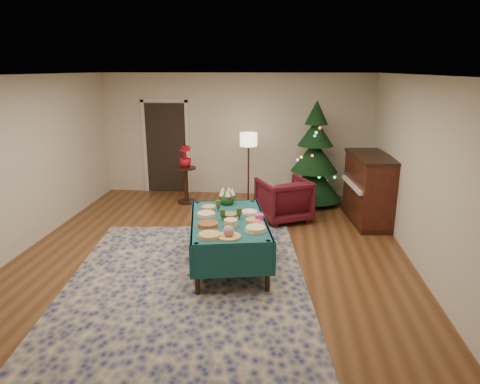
# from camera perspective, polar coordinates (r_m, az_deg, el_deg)

# --- Properties ---
(room_shell) EXTENTS (7.00, 7.00, 7.00)m
(room_shell) POSITION_cam_1_polar(r_m,az_deg,el_deg) (6.23, -3.95, 2.80)
(room_shell) COLOR #593319
(room_shell) RESTS_ON ground
(doorway) EXTENTS (1.08, 0.04, 2.16)m
(doorway) POSITION_cam_1_polar(r_m,az_deg,el_deg) (9.96, -9.83, 6.15)
(doorway) COLOR black
(doorway) RESTS_ON ground
(rug) EXTENTS (3.64, 4.52, 0.02)m
(rug) POSITION_cam_1_polar(r_m,az_deg,el_deg) (5.93, -7.13, -11.89)
(rug) COLOR navy
(rug) RESTS_ON ground
(buffet_table) EXTENTS (1.39, 2.00, 0.72)m
(buffet_table) POSITION_cam_1_polar(r_m,az_deg,el_deg) (6.16, -1.55, -4.90)
(buffet_table) COLOR black
(buffet_table) RESTS_ON ground
(platter_0) EXTENTS (0.33, 0.33, 0.04)m
(platter_0) POSITION_cam_1_polar(r_m,az_deg,el_deg) (5.50, -4.05, -5.79)
(platter_0) COLOR silver
(platter_0) RESTS_ON buffet_table
(platter_1) EXTENTS (0.32, 0.32, 0.15)m
(platter_1) POSITION_cam_1_polar(r_m,az_deg,el_deg) (5.46, -1.52, -5.45)
(platter_1) COLOR silver
(platter_1) RESTS_ON buffet_table
(platter_2) EXTENTS (0.31, 0.31, 0.06)m
(platter_2) POSITION_cam_1_polar(r_m,az_deg,el_deg) (5.67, 2.09, -4.96)
(platter_2) COLOR silver
(platter_2) RESTS_ON buffet_table
(platter_3) EXTENTS (0.33, 0.33, 0.05)m
(platter_3) POSITION_cam_1_polar(r_m,az_deg,el_deg) (5.86, -4.29, -4.35)
(platter_3) COLOR silver
(platter_3) RESTS_ON buffet_table
(platter_4) EXTENTS (0.22, 0.22, 0.10)m
(platter_4) POSITION_cam_1_polar(r_m,az_deg,el_deg) (5.83, -1.22, -4.16)
(platter_4) COLOR silver
(platter_4) RESTS_ON buffet_table
(platter_5) EXTENTS (0.26, 0.26, 0.04)m
(platter_5) POSITION_cam_1_polar(r_m,az_deg,el_deg) (6.02, 1.81, -3.78)
(platter_5) COLOR silver
(platter_5) RESTS_ON buffet_table
(platter_6) EXTENTS (0.30, 0.30, 0.05)m
(platter_6) POSITION_cam_1_polar(r_m,az_deg,el_deg) (6.26, -4.51, -3.00)
(platter_6) COLOR silver
(platter_6) RESTS_ON buffet_table
(platter_7) EXTENTS (0.25, 0.25, 0.07)m
(platter_7) POSITION_cam_1_polar(r_m,az_deg,el_deg) (6.15, -1.36, -3.21)
(platter_7) COLOR silver
(platter_7) RESTS_ON buffet_table
(platter_8) EXTENTS (0.27, 0.27, 0.04)m
(platter_8) POSITION_cam_1_polar(r_m,az_deg,el_deg) (6.34, 1.28, -2.73)
(platter_8) COLOR silver
(platter_8) RESTS_ON buffet_table
(platter_9) EXTENTS (0.25, 0.25, 0.04)m
(platter_9) POSITION_cam_1_polar(r_m,az_deg,el_deg) (6.58, -4.20, -2.06)
(platter_9) COLOR silver
(platter_9) RESTS_ON buffet_table
(goblet_0) EXTENTS (0.08, 0.08, 0.17)m
(goblet_0) POSITION_cam_1_polar(r_m,az_deg,el_deg) (6.44, -2.92, -1.80)
(goblet_0) COLOR #2D471E
(goblet_0) RESTS_ON buffet_table
(goblet_1) EXTENTS (0.08, 0.08, 0.17)m
(goblet_1) POSITION_cam_1_polar(r_m,az_deg,el_deg) (6.08, -0.10, -2.86)
(goblet_1) COLOR #2D471E
(goblet_1) RESTS_ON buffet_table
(goblet_2) EXTENTS (0.08, 0.08, 0.17)m
(goblet_2) POSITION_cam_1_polar(r_m,az_deg,el_deg) (6.04, -2.35, -3.02)
(goblet_2) COLOR #2D471E
(goblet_2) RESTS_ON buffet_table
(napkin_stack) EXTENTS (0.17, 0.17, 0.04)m
(napkin_stack) POSITION_cam_1_polar(r_m,az_deg,el_deg) (5.87, 2.47, -4.31)
(napkin_stack) COLOR #DC3D7F
(napkin_stack) RESTS_ON buffet_table
(gift_box) EXTENTS (0.13, 0.13, 0.10)m
(gift_box) POSITION_cam_1_polar(r_m,az_deg,el_deg) (6.05, 2.55, -3.39)
(gift_box) COLOR #D73B98
(gift_box) RESTS_ON buffet_table
(centerpiece) EXTENTS (0.26, 0.26, 0.30)m
(centerpiece) POSITION_cam_1_polar(r_m,az_deg,el_deg) (6.75, -1.76, -0.60)
(centerpiece) COLOR #1E4C1E
(centerpiece) RESTS_ON buffet_table
(armchair) EXTENTS (1.13, 1.10, 0.89)m
(armchair) POSITION_cam_1_polar(r_m,az_deg,el_deg) (8.10, 5.84, -0.74)
(armchair) COLOR #4B1019
(armchair) RESTS_ON ground
(floor_lamp) EXTENTS (0.36, 0.36, 1.49)m
(floor_lamp) POSITION_cam_1_polar(r_m,az_deg,el_deg) (9.01, 1.15, 6.45)
(floor_lamp) COLOR #A57F3F
(floor_lamp) RESTS_ON ground
(side_table) EXTENTS (0.43, 0.43, 0.78)m
(side_table) POSITION_cam_1_polar(r_m,az_deg,el_deg) (9.20, -7.17, 0.87)
(side_table) COLOR black
(side_table) RESTS_ON ground
(potted_plant) EXTENTS (0.26, 0.47, 0.26)m
(potted_plant) POSITION_cam_1_polar(r_m,az_deg,el_deg) (9.08, -7.28, 4.09)
(potted_plant) COLOR #B20C19
(potted_plant) RESTS_ON side_table
(christmas_tree) EXTENTS (1.23, 1.23, 2.17)m
(christmas_tree) POSITION_cam_1_polar(r_m,az_deg,el_deg) (9.09, 9.91, 4.44)
(christmas_tree) COLOR black
(christmas_tree) RESTS_ON ground
(piano) EXTENTS (0.83, 1.53, 1.27)m
(piano) POSITION_cam_1_polar(r_m,az_deg,el_deg) (8.29, 16.87, 0.32)
(piano) COLOR black
(piano) RESTS_ON ground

